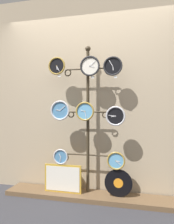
# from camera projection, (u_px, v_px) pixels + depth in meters

# --- Properties ---
(ground_plane) EXTENTS (12.00, 12.00, 0.00)m
(ground_plane) POSITION_uv_depth(u_px,v_px,m) (80.00, 210.00, 2.53)
(ground_plane) COLOR #333338
(shop_wall) EXTENTS (4.40, 0.04, 2.80)m
(shop_wall) POSITION_uv_depth(u_px,v_px,m) (91.00, 93.00, 3.07)
(shop_wall) COLOR tan
(shop_wall) RESTS_ON ground_plane
(low_shelf) EXTENTS (2.20, 0.36, 0.06)m
(low_shelf) POSITION_uv_depth(u_px,v_px,m) (87.00, 196.00, 2.87)
(low_shelf) COLOR brown
(low_shelf) RESTS_ON ground_plane
(display_stand) EXTENTS (0.77, 0.33, 2.01)m
(display_stand) POSITION_uv_depth(u_px,v_px,m) (88.00, 139.00, 2.92)
(display_stand) COLOR #382D1E
(display_stand) RESTS_ON ground_plane
(clock_top_left) EXTENTS (0.24, 0.04, 0.24)m
(clock_top_left) POSITION_uv_depth(u_px,v_px,m) (57.00, 66.00, 2.93)
(clock_top_left) COLOR black
(clock_top_center) EXTENTS (0.26, 0.04, 0.26)m
(clock_top_center) POSITION_uv_depth(u_px,v_px,m) (90.00, 66.00, 2.82)
(clock_top_center) COLOR silver
(clock_top_right) EXTENTS (0.25, 0.04, 0.25)m
(clock_top_right) POSITION_uv_depth(u_px,v_px,m) (113.00, 66.00, 2.75)
(clock_top_right) COLOR black
(clock_middle_left) EXTENTS (0.27, 0.04, 0.27)m
(clock_middle_left) POSITION_uv_depth(u_px,v_px,m) (60.00, 110.00, 2.90)
(clock_middle_left) COLOR #4C84B2
(clock_middle_center) EXTENTS (0.25, 0.04, 0.25)m
(clock_middle_center) POSITION_uv_depth(u_px,v_px,m) (85.00, 111.00, 2.83)
(clock_middle_center) COLOR #60A8DB
(clock_middle_right) EXTENTS (0.25, 0.04, 0.25)m
(clock_middle_right) POSITION_uv_depth(u_px,v_px,m) (116.00, 116.00, 2.71)
(clock_middle_right) COLOR black
(clock_bottom_left) EXTENTS (0.21, 0.04, 0.21)m
(clock_bottom_left) POSITION_uv_depth(u_px,v_px,m) (61.00, 157.00, 2.91)
(clock_bottom_left) COLOR #4C84B2
(clock_bottom_right) EXTENTS (0.23, 0.04, 0.23)m
(clock_bottom_right) POSITION_uv_depth(u_px,v_px,m) (116.00, 161.00, 2.75)
(clock_bottom_right) COLOR #60A8DB
(vinyl_record) EXTENTS (0.35, 0.01, 0.35)m
(vinyl_record) POSITION_uv_depth(u_px,v_px,m) (118.00, 183.00, 2.75)
(vinyl_record) COLOR black
(vinyl_record) RESTS_ON low_shelf
(picture_frame) EXTENTS (0.51, 0.02, 0.37)m
(picture_frame) POSITION_uv_depth(u_px,v_px,m) (63.00, 179.00, 2.91)
(picture_frame) COLOR gold
(picture_frame) RESTS_ON low_shelf
(price_tag_upper) EXTENTS (0.04, 0.00, 0.03)m
(price_tag_upper) POSITION_uv_depth(u_px,v_px,m) (59.00, 76.00, 2.93)
(price_tag_upper) COLOR white
(price_tag_mid) EXTENTS (0.04, 0.00, 0.03)m
(price_tag_mid) POSITION_uv_depth(u_px,v_px,m) (93.00, 77.00, 2.81)
(price_tag_mid) COLOR white
(price_tag_lower) EXTENTS (0.04, 0.00, 0.03)m
(price_tag_lower) POSITION_uv_depth(u_px,v_px,m) (115.00, 77.00, 2.74)
(price_tag_lower) COLOR white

